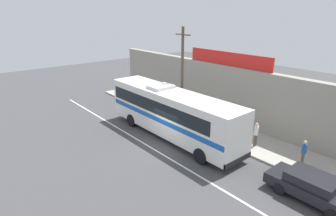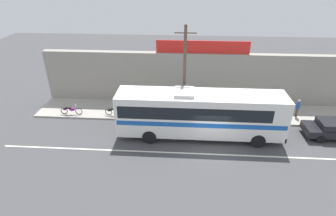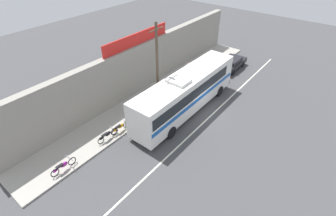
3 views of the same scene
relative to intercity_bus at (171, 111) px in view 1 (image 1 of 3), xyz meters
The scene contains 14 objects.
ground_plane 2.69m from the intercity_bus, 58.37° to the right, with size 70.00×70.00×0.00m, color #444447.
sidewalk_slab 4.33m from the intercity_bus, 76.36° to the left, with size 30.00×3.60×0.14m, color #A8A399.
storefront_facade 5.96m from the intercity_bus, 81.25° to the left, with size 30.00×0.70×4.80m, color gray.
storefront_billboard 6.74m from the intercity_bus, 86.58° to the left, with size 8.15×0.12×1.10m, color red.
road_center_stripe 3.20m from the intercity_bus, 68.26° to the right, with size 30.00×0.14×0.01m, color silver.
intercity_bus is the anchor object (origin of this frame).
parked_car 10.41m from the intercity_bus, ahead, with size 4.46×1.92×1.37m.
utility_pole 3.26m from the intercity_bus, 118.09° to the left, with size 1.60×0.22×7.82m.
motorcycle_black 5.15m from the intercity_bus, 152.04° to the left, with size 1.91×0.56×0.94m.
motorcycle_orange 11.27m from the intercity_bus, 167.40° to the left, with size 1.93×0.56×0.94m.
motorcycle_red 7.56m from the intercity_bus, 160.28° to the left, with size 1.93×0.56×0.94m.
motorcycle_blue 6.37m from the intercity_bus, 157.13° to the left, with size 1.85×0.56×0.94m.
pedestrian_far_right 9.18m from the intercity_bus, 21.34° to the left, with size 0.30×0.48×1.61m.
pedestrian_far_left 6.21m from the intercity_bus, 32.04° to the left, with size 0.30×0.48×1.74m.
Camera 1 is at (13.90, -11.19, 9.06)m, focal length 29.96 mm.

